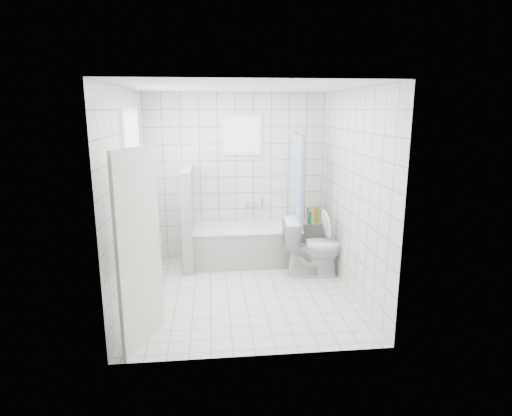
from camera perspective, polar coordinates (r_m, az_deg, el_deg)
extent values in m
plane|color=white|center=(5.73, -1.63, -11.14)|extent=(3.00, 3.00, 0.00)
plane|color=white|center=(5.23, -1.82, 15.83)|extent=(3.00, 3.00, 0.00)
cube|color=white|center=(6.80, -2.69, 4.18)|extent=(2.80, 0.02, 2.60)
cube|color=white|center=(3.88, -0.02, -2.59)|extent=(2.80, 0.02, 2.60)
cube|color=white|center=(5.41, -16.68, 1.35)|extent=(0.02, 3.00, 2.60)
cube|color=white|center=(5.61, 12.69, 1.98)|extent=(0.02, 3.00, 2.60)
cube|color=white|center=(5.64, -15.89, 4.96)|extent=(0.01, 0.90, 1.40)
cube|color=white|center=(6.70, -1.86, 9.64)|extent=(0.50, 0.01, 0.50)
cube|color=white|center=(5.78, -15.00, -2.30)|extent=(0.18, 1.02, 0.08)
cube|color=silver|center=(4.38, -15.27, -5.31)|extent=(0.31, 0.76, 2.00)
cube|color=white|center=(6.69, -1.26, -5.00)|extent=(1.62, 0.75, 0.55)
cube|color=white|center=(6.60, -1.27, -2.61)|extent=(1.64, 0.77, 0.03)
cube|color=white|center=(6.50, -9.04, -1.35)|extent=(0.15, 0.85, 1.50)
cube|color=white|center=(7.10, 7.41, -4.04)|extent=(0.40, 0.24, 0.55)
imported|color=white|center=(6.18, 7.59, -5.20)|extent=(0.85, 0.51, 0.85)
cylinder|color=silver|center=(6.45, 5.52, 9.91)|extent=(0.02, 0.80, 0.02)
cube|color=silver|center=(6.87, -0.69, 0.45)|extent=(0.18, 0.06, 0.06)
imported|color=#B05884|center=(6.03, -14.56, -0.39)|extent=(0.11, 0.11, 0.18)
imported|color=#38F7FF|center=(5.60, -15.20, -1.38)|extent=(0.12, 0.12, 0.19)
imported|color=#E4589F|center=(5.43, -15.51, -1.37)|extent=(0.15, 0.15, 0.28)
cylinder|color=red|center=(7.01, 7.05, -0.91)|extent=(0.06, 0.06, 0.23)
cylinder|color=yellow|center=(6.94, 8.08, -0.91)|extent=(0.06, 0.06, 0.28)
cylinder|color=green|center=(6.89, 7.13, -1.28)|extent=(0.06, 0.06, 0.21)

